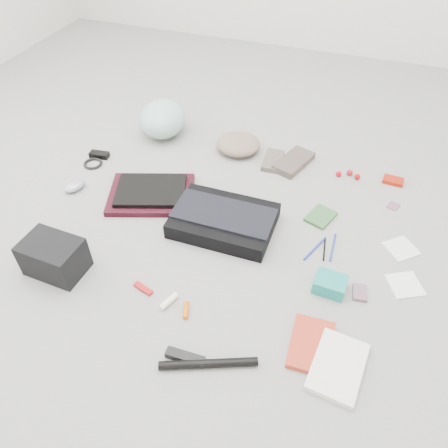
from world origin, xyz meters
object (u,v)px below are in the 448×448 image
(accordion_wallet, at_px, (330,284))
(book_red, at_px, (311,345))
(messenger_bag, at_px, (224,221))
(laptop, at_px, (151,190))
(bike_helmet, at_px, (163,119))
(camera_bag, at_px, (54,257))

(accordion_wallet, bearing_deg, book_red, -90.54)
(messenger_bag, relative_size, accordion_wallet, 3.65)
(laptop, height_order, accordion_wallet, accordion_wallet)
(book_red, bearing_deg, laptop, 145.79)
(bike_helmet, height_order, accordion_wallet, bike_helmet)
(accordion_wallet, bearing_deg, camera_bag, -162.90)
(camera_bag, bearing_deg, messenger_bag, 43.01)
(messenger_bag, relative_size, camera_bag, 1.92)
(messenger_bag, xyz_separation_m, book_red, (0.46, -0.44, -0.02))
(laptop, xyz_separation_m, bike_helmet, (-0.17, 0.51, 0.05))
(laptop, distance_m, bike_helmet, 0.54)
(messenger_bag, bearing_deg, laptop, 168.58)
(camera_bag, height_order, accordion_wallet, camera_bag)
(messenger_bag, bearing_deg, accordion_wallet, -21.09)
(messenger_bag, relative_size, book_red, 2.05)
(messenger_bag, distance_m, camera_bag, 0.68)
(accordion_wallet, bearing_deg, bike_helmet, 146.33)
(laptop, bearing_deg, accordion_wallet, -35.80)
(camera_bag, xyz_separation_m, book_red, (0.98, -0.01, -0.06))
(camera_bag, distance_m, book_red, 0.98)
(laptop, xyz_separation_m, book_red, (0.84, -0.52, -0.03))
(camera_bag, relative_size, accordion_wallet, 1.90)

